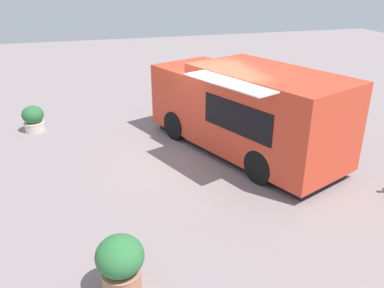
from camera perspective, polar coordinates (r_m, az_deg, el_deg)
name	(u,v)px	position (r m, az deg, el deg)	size (l,w,h in m)	color
ground_plane	(202,159)	(10.22, 1.45, -2.18)	(40.00, 40.00, 0.00)	gray
food_truck	(245,112)	(10.32, 7.63, 4.58)	(3.96, 5.93, 2.30)	red
planter_flowering_near	(33,118)	(12.77, -21.77, 3.42)	(0.63, 0.63, 0.78)	beige
planter_flowering_far	(121,264)	(6.16, -10.20, -16.53)	(0.72, 0.72, 0.97)	#AF7355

